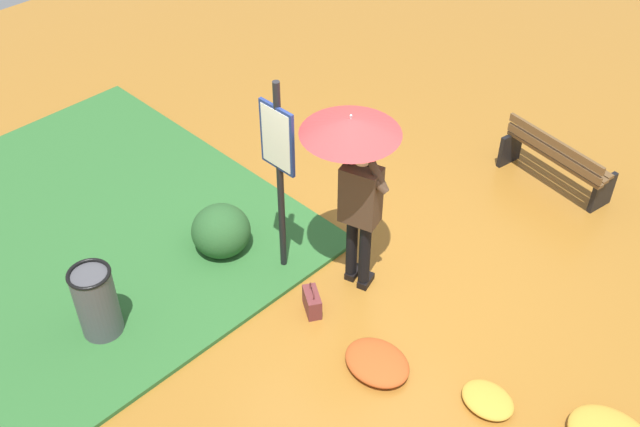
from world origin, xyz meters
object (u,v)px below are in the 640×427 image
object	(u,v)px
trash_bin	(97,303)
info_sign_post	(279,160)
handbag	(312,302)
park_bench	(556,159)
person_with_umbrella	(355,161)

from	to	relation	value
trash_bin	info_sign_post	bearing A→B (deg)	-107.28
handbag	trash_bin	size ratio (longest dim) A/B	0.44
info_sign_post	park_bench	size ratio (longest dim) A/B	1.64
handbag	park_bench	bearing A→B (deg)	-99.90
park_bench	trash_bin	bearing A→B (deg)	70.12
info_sign_post	trash_bin	distance (m)	2.23
person_with_umbrella	handbag	world-z (taller)	person_with_umbrella
handbag	park_bench	xyz separation A→B (m)	(-0.62, -3.54, 0.28)
person_with_umbrella	info_sign_post	xyz separation A→B (m)	(0.63, 0.40, -0.11)
handbag	trash_bin	bearing A→B (deg)	52.76
info_sign_post	handbag	bearing A→B (deg)	161.37
handbag	trash_bin	xyz separation A→B (m)	(1.26, 1.66, 0.29)
person_with_umbrella	park_bench	distance (m)	3.20
person_with_umbrella	handbag	distance (m)	1.56
person_with_umbrella	park_bench	xyz separation A→B (m)	(-0.66, -2.91, -1.15)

